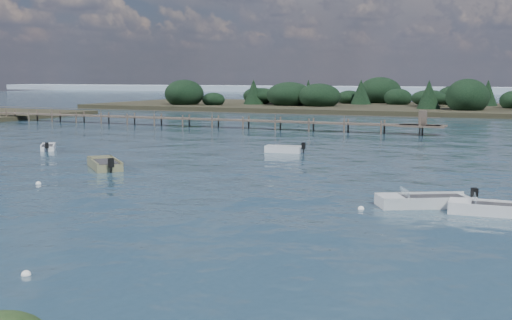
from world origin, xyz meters
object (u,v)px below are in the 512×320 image
at_px(tender_far_grey, 48,148).
at_px(tender_far_white, 284,151).
at_px(dinghy_mid_grey, 105,166).
at_px(dinghy_mid_white_b, 495,211).
at_px(jetty, 215,120).
at_px(dinghy_mid_white_a, 424,203).

xyz_separation_m(tender_far_grey, tender_far_white, (19.73, 6.43, 0.02)).
distance_m(dinghy_mid_grey, dinghy_mid_white_b, 26.68).
xyz_separation_m(dinghy_mid_grey, tender_far_white, (8.10, 13.73, -0.01)).
bearing_deg(dinghy_mid_grey, tender_far_grey, 147.89).
distance_m(tender_far_grey, tender_far_white, 20.75).
bearing_deg(jetty, dinghy_mid_white_a, -50.65).
bearing_deg(tender_far_white, dinghy_mid_white_b, -45.99).
xyz_separation_m(tender_far_grey, dinghy_mid_white_b, (37.83, -12.31, 0.01)).
bearing_deg(jetty, dinghy_mid_white_b, -48.28).
distance_m(tender_far_grey, jetty, 28.11).
height_order(dinghy_mid_grey, dinghy_mid_white_a, dinghy_mid_grey).
bearing_deg(tender_far_white, dinghy_mid_grey, -120.54).
relative_size(tender_far_grey, jetty, 0.04).
relative_size(dinghy_mid_grey, tender_far_white, 1.31).
xyz_separation_m(dinghy_mid_white_a, tender_far_grey, (-34.46, 11.73, -0.01)).
relative_size(dinghy_mid_white_a, tender_far_grey, 1.70).
bearing_deg(jetty, tender_far_white, -50.39).
xyz_separation_m(tender_far_white, dinghy_mid_white_b, (18.10, -18.74, -0.02)).
relative_size(dinghy_mid_grey, jetty, 0.07).
bearing_deg(tender_far_white, tender_far_grey, -161.94).
bearing_deg(tender_far_grey, dinghy_mid_grey, -32.11).
relative_size(dinghy_mid_white_a, dinghy_mid_white_b, 1.06).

